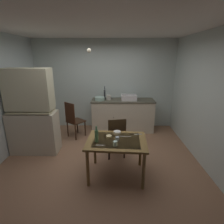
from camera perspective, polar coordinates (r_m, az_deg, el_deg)
The scene contains 22 objects.
ground_plane at distance 4.12m, azimuth -3.50°, elevation -14.00°, with size 5.18×5.18×0.00m, color #90664B.
wall_back at distance 5.48m, azimuth -2.32°, elevation 8.79°, with size 4.28×0.10×2.65m, color silver.
wall_right at distance 4.05m, azimuth 27.99°, elevation 3.63°, with size 0.10×3.81×2.65m, color silver.
ceiling_slab at distance 3.56m, azimuth -4.39°, elevation 26.27°, with size 4.28×3.81×0.10m, color silver.
hutch_cabinet at distance 4.33m, azimuth -24.33°, elevation -0.89°, with size 1.05×0.47×1.92m.
counter_cabinet at distance 5.31m, azimuth 3.43°, elevation -0.98°, with size 1.82×0.64×0.94m.
sink_basin at distance 5.18m, azimuth 5.48°, elevation 4.74°, with size 0.44×0.34×0.15m.
hand_pump at distance 5.19m, azimuth -2.39°, elevation 5.88°, with size 0.05×0.27×0.39m.
mixing_bowl_counter at distance 5.14m, azimuth -3.97°, elevation 4.34°, with size 0.28×0.28×0.10m, color #ADD1C1.
stoneware_crock at distance 5.19m, azimuth -1.06°, elevation 4.71°, with size 0.14×0.14×0.13m, color beige.
dining_table at distance 3.24m, azimuth 1.50°, elevation -10.49°, with size 1.11×0.88×0.72m.
chair_far_side at distance 3.88m, azimuth 1.30°, elevation -7.88°, with size 0.47×0.47×0.92m.
chair_by_counter at distance 4.90m, azimuth -12.28°, elevation -2.35°, with size 0.56×0.56×1.00m.
serving_bowl_wide at distance 3.46m, azimuth 1.66°, elevation -6.54°, with size 0.14×0.14×0.04m, color white.
soup_bowl_small at distance 3.29m, azimuth -0.98°, elevation -7.87°, with size 0.11×0.11×0.03m, color beige.
teacup_cream at distance 3.00m, azimuth 1.04°, elevation -10.11°, with size 0.08×0.08×0.08m, color #ADD1C1.
mug_tall at distance 3.16m, azimuth 1.71°, elevation -8.59°, with size 0.07×0.07×0.07m, color #9EB2C6.
glass_bottle at distance 3.10m, azimuth -5.00°, elevation -7.55°, with size 0.06×0.06×0.29m.
table_knife at distance 3.34m, azimuth 4.32°, elevation -7.84°, with size 0.20×0.02×0.01m, color silver.
teaspoon_near_bowl at distance 3.02m, azimuth -3.89°, elevation -10.66°, with size 0.15×0.02×0.01m, color beige.
teaspoon_by_cup at distance 3.44m, azimuth 8.39°, elevation -7.16°, with size 0.16×0.02×0.01m, color beige.
pendant_bulb at distance 3.42m, azimuth -7.41°, elevation 19.08°, with size 0.08×0.08×0.08m, color #F9EFCC.
Camera 1 is at (0.29, -3.50, 2.15)m, focal length 28.34 mm.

